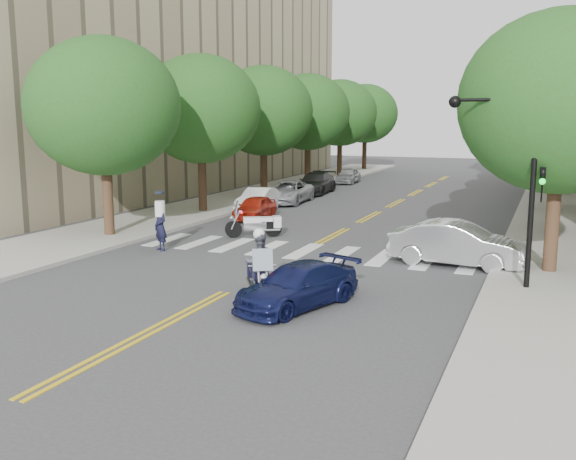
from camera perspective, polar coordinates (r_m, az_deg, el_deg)
The scene contains 27 objects.
ground at distance 19.07m, azimuth -5.63°, elevation -5.57°, with size 140.00×140.00×0.00m, color #38383A.
sidewalk_left at distance 42.60m, azimuth -2.99°, elevation 3.13°, with size 5.00×60.00×0.15m, color #9E9991.
sidewalk_right at distance 38.52m, azimuth 23.47°, elevation 1.61°, with size 5.00×60.00×0.15m, color #9E9991.
building_left at distance 55.08m, azimuth -17.58°, elevation 16.66°, with size 26.00×44.00×24.00m, color tan.
tree_l_0 at distance 28.27m, azimuth -16.07°, elevation 10.49°, with size 6.40×6.40×8.45m.
tree_l_1 at distance 34.91m, azimuth -7.77°, elevation 10.59°, with size 6.40×6.40×8.45m.
tree_l_2 at distance 42.02m, azimuth -2.18°, elevation 10.53°, with size 6.40×6.40×8.45m.
tree_l_3 at distance 49.40m, azimuth 1.75°, elevation 10.43°, with size 6.40×6.40×8.45m.
tree_l_4 at distance 56.95m, azimuth 4.66°, elevation 10.33°, with size 6.40×6.40×8.45m.
tree_l_5 at distance 64.61m, azimuth 6.87°, elevation 10.23°, with size 6.40×6.40×8.45m.
tree_r_0 at distance 22.19m, azimuth 23.10°, elevation 10.37°, with size 6.40×6.40×8.45m.
tree_r_1 at distance 30.19m, azimuth 23.02°, elevation 10.03°, with size 6.40×6.40×8.45m.
tree_r_2 at distance 38.19m, azimuth 22.97°, elevation 9.84°, with size 6.40×6.40×8.45m.
tree_r_3 at distance 46.19m, azimuth 22.94°, elevation 9.71°, with size 6.40×6.40×8.45m.
tree_r_4 at distance 54.19m, azimuth 22.92°, elevation 9.62°, with size 6.40×6.40×8.45m.
tree_r_5 at distance 62.19m, azimuth 22.91°, elevation 9.55°, with size 6.40×6.40×8.45m.
traffic_signal_pole at distance 19.75m, azimuth 19.63°, elevation 5.42°, with size 2.82×0.42×6.00m.
motorcycle_police at distance 18.19m, azimuth -2.59°, elevation -3.34°, with size 1.57×2.25×2.04m.
motorcycle_parked at distance 27.74m, azimuth -2.64°, elevation 0.51°, with size 2.22×1.55×1.59m.
officer_standing at distance 25.29m, azimuth -11.26°, elevation 0.28°, with size 0.68×0.45×1.86m, color black.
convertible at distance 23.03m, azimuth 14.85°, elevation -1.21°, with size 1.63×4.66×1.54m, color #B8B7BA.
sedan_blue at distance 17.46m, azimuth 0.84°, elevation -4.99°, with size 1.63×4.01×1.16m, color #0E143D.
parked_car_a at distance 32.64m, azimuth -2.97°, elevation 2.00°, with size 1.41×3.52×1.20m, color #AC2112.
parked_car_b at distance 35.59m, azimuth -2.65°, elevation 2.72°, with size 1.36×3.89×1.28m, color silver.
parked_car_c at distance 38.89m, azimuth -0.05°, elevation 3.38°, with size 2.22×4.81×1.34m, color #93949A.
parked_car_d at distance 44.06m, azimuth 2.46°, elevation 4.19°, with size 1.99×4.90×1.42m, color black.
parked_car_e at distance 51.20m, azimuth 5.37°, elevation 4.84°, with size 1.46×3.62×1.23m, color gray.
Camera 1 is at (8.72, -16.19, 5.05)m, focal length 40.00 mm.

